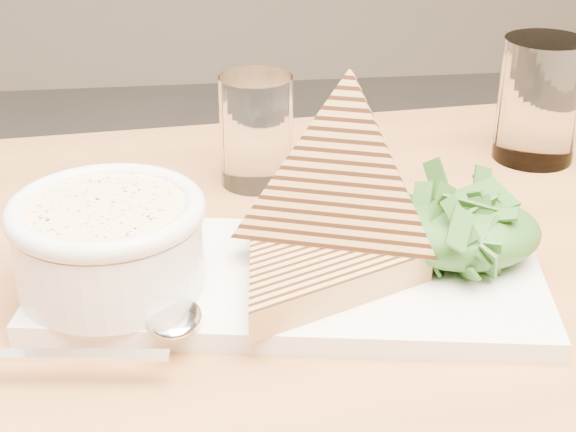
{
  "coord_description": "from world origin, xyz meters",
  "views": [
    {
      "loc": [
        -0.14,
        -0.38,
        1.12
      ],
      "look_at": [
        -0.08,
        0.18,
        0.83
      ],
      "focal_mm": 55.0,
      "sensor_mm": 36.0,
      "label": 1
    }
  ],
  "objects": [
    {
      "name": "table_top",
      "position": [
        -0.02,
        0.14,
        0.76
      ],
      "size": [
        1.19,
        0.84,
        0.04
      ],
      "primitive_type": "cube",
      "rotation": [
        0.0,
        0.0,
        0.08
      ],
      "color": "#AB6939",
      "rests_on": "ground"
    },
    {
      "name": "platter",
      "position": [
        -0.08,
        0.16,
        0.79
      ],
      "size": [
        0.38,
        0.22,
        0.02
      ],
      "primitive_type": "cube",
      "rotation": [
        0.0,
        0.0,
        -0.17
      ],
      "color": "white",
      "rests_on": "table_top"
    },
    {
      "name": "glass_far",
      "position": [
        0.19,
        0.38,
        0.84
      ],
      "size": [
        0.08,
        0.08,
        0.12
      ],
      "primitive_type": "cylinder",
      "color": "white",
      "rests_on": "table_top"
    },
    {
      "name": "sandwich_lean",
      "position": [
        -0.04,
        0.18,
        0.85
      ],
      "size": [
        0.21,
        0.21,
        0.19
      ],
      "primitive_type": null,
      "rotation": [
        1.1,
        0.0,
        -0.34
      ],
      "color": "tan",
      "rests_on": "sandwich_flat"
    },
    {
      "name": "spoon_bowl",
      "position": [
        -0.16,
        0.11,
        0.8
      ],
      "size": [
        0.04,
        0.05,
        0.01
      ],
      "primitive_type": "ellipsoid",
      "rotation": [
        0.0,
        0.0,
        -0.12
      ],
      "color": "silver",
      "rests_on": "platter"
    },
    {
      "name": "spoon_handle",
      "position": [
        -0.22,
        0.07,
        0.8
      ],
      "size": [
        0.12,
        0.02,
        0.0
      ],
      "primitive_type": "cube",
      "rotation": [
        0.0,
        0.0,
        -0.12
      ],
      "color": "silver",
      "rests_on": "platter"
    },
    {
      "name": "bowl_rim",
      "position": [
        -0.2,
        0.16,
        0.85
      ],
      "size": [
        0.14,
        0.14,
        0.01
      ],
      "primitive_type": "torus",
      "color": "white",
      "rests_on": "soup_bowl"
    },
    {
      "name": "arugula_pile",
      "position": [
        0.05,
        0.17,
        0.82
      ],
      "size": [
        0.11,
        0.1,
        0.05
      ],
      "primitive_type": null,
      "color": "#3C742A",
      "rests_on": "platter"
    },
    {
      "name": "sandwich_flat",
      "position": [
        -0.06,
        0.15,
        0.8
      ],
      "size": [
        0.23,
        0.23,
        0.02
      ],
      "primitive_type": null,
      "rotation": [
        0.0,
        0.0,
        0.43
      ],
      "color": "tan",
      "rests_on": "platter"
    },
    {
      "name": "glass_near",
      "position": [
        -0.08,
        0.36,
        0.83
      ],
      "size": [
        0.07,
        0.07,
        0.1
      ],
      "primitive_type": "cylinder",
      "color": "white",
      "rests_on": "table_top"
    },
    {
      "name": "soup",
      "position": [
        -0.2,
        0.16,
        0.85
      ],
      "size": [
        0.11,
        0.11,
        0.01
      ],
      "primitive_type": "cylinder",
      "color": "beige",
      "rests_on": "soup_bowl"
    },
    {
      "name": "salad_base",
      "position": [
        0.05,
        0.17,
        0.82
      ],
      "size": [
        0.11,
        0.09,
        0.04
      ],
      "primitive_type": "ellipsoid",
      "color": "#13350F",
      "rests_on": "platter"
    },
    {
      "name": "soup_bowl",
      "position": [
        -0.2,
        0.16,
        0.82
      ],
      "size": [
        0.13,
        0.13,
        0.05
      ],
      "primitive_type": "cylinder",
      "color": "white",
      "rests_on": "platter"
    }
  ]
}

